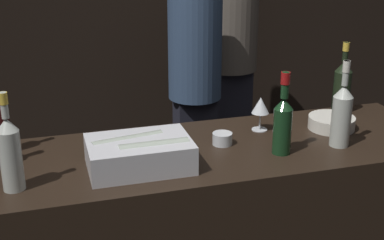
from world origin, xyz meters
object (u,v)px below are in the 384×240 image
(bowl_white, at_px, (331,122))
(red_wine_bottle_black_foil, at_px, (1,122))
(person_in_hoodie, at_px, (195,71))
(white_wine_bottle, at_px, (342,113))
(wine_glass, at_px, (260,106))
(rose_wine_bottle, at_px, (10,152))
(ice_bin_with_bottles, at_px, (140,153))
(champagne_bottle, at_px, (342,85))
(person_blond_tee, at_px, (230,47))
(red_wine_bottle_burgundy, at_px, (283,121))
(candle_votive, at_px, (222,139))

(bowl_white, relative_size, red_wine_bottle_black_foil, 0.64)
(person_in_hoodie, bearing_deg, white_wine_bottle, -140.50)
(bowl_white, bearing_deg, red_wine_bottle_black_foil, 174.40)
(bowl_white, height_order, wine_glass, wine_glass)
(wine_glass, relative_size, rose_wine_bottle, 0.43)
(ice_bin_with_bottles, distance_m, wine_glass, 0.64)
(wine_glass, xyz_separation_m, white_wine_bottle, (0.25, -0.26, 0.03))
(rose_wine_bottle, distance_m, champagne_bottle, 1.57)
(wine_glass, bearing_deg, champagne_bottle, 13.81)
(wine_glass, distance_m, white_wine_bottle, 0.36)
(white_wine_bottle, relative_size, person_blond_tee, 0.20)
(ice_bin_with_bottles, xyz_separation_m, person_blond_tee, (1.03, 1.81, -0.05))
(champagne_bottle, bearing_deg, wine_glass, -166.19)
(rose_wine_bottle, height_order, red_wine_bottle_burgundy, rose_wine_bottle)
(red_wine_bottle_black_foil, relative_size, rose_wine_bottle, 0.92)
(red_wine_bottle_burgundy, relative_size, champagne_bottle, 0.97)
(ice_bin_with_bottles, bearing_deg, white_wine_bottle, -1.44)
(ice_bin_with_bottles, distance_m, candle_votive, 0.40)
(white_wine_bottle, bearing_deg, candle_votive, 162.48)
(bowl_white, relative_size, red_wine_bottle_burgundy, 0.62)
(rose_wine_bottle, distance_m, red_wine_bottle_burgundy, 1.03)
(ice_bin_with_bottles, bearing_deg, champagne_bottle, 18.24)
(candle_votive, relative_size, person_blond_tee, 0.05)
(wine_glass, height_order, white_wine_bottle, white_wine_bottle)
(candle_votive, bearing_deg, red_wine_bottle_black_foil, 168.83)
(rose_wine_bottle, distance_m, person_in_hoodie, 1.81)
(wine_glass, relative_size, red_wine_bottle_burgundy, 0.46)
(candle_votive, distance_m, person_blond_tee, 1.81)
(red_wine_bottle_black_foil, relative_size, person_blond_tee, 0.18)
(red_wine_bottle_burgundy, height_order, person_blond_tee, person_blond_tee)
(ice_bin_with_bottles, xyz_separation_m, rose_wine_bottle, (-0.46, -0.05, 0.08))
(bowl_white, distance_m, wine_glass, 0.34)
(bowl_white, bearing_deg, person_blond_tee, 85.95)
(red_wine_bottle_black_foil, bearing_deg, ice_bin_with_bottles, -30.71)
(ice_bin_with_bottles, relative_size, person_in_hoodie, 0.23)
(red_wine_bottle_black_foil, height_order, rose_wine_bottle, rose_wine_bottle)
(wine_glass, bearing_deg, rose_wine_bottle, -164.74)
(rose_wine_bottle, xyz_separation_m, person_blond_tee, (1.48, 1.86, -0.13))
(white_wine_bottle, height_order, red_wine_bottle_burgundy, white_wine_bottle)
(white_wine_bottle, bearing_deg, person_blond_tee, 84.20)
(person_in_hoodie, bearing_deg, person_blond_tee, -11.95)
(white_wine_bottle, relative_size, red_wine_bottle_black_foil, 1.11)
(rose_wine_bottle, bearing_deg, red_wine_bottle_burgundy, 1.39)
(ice_bin_with_bottles, bearing_deg, person_in_hoodie, 65.62)
(person_blond_tee, bearing_deg, red_wine_bottle_black_foil, 25.33)
(bowl_white, relative_size, champagne_bottle, 0.60)
(white_wine_bottle, xyz_separation_m, red_wine_bottle_black_foil, (-1.34, 0.32, -0.01))
(person_blond_tee, bearing_deg, champagne_bottle, 72.21)
(ice_bin_with_bottles, relative_size, bowl_white, 1.87)
(red_wine_bottle_black_foil, relative_size, person_in_hoodie, 0.19)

